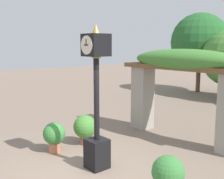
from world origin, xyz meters
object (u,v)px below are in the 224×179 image
at_px(pedestal_clock, 97,103).
at_px(potted_plant_far_left, 85,128).
at_px(potted_plant_near_right, 54,135).
at_px(potted_plant_near_left, 168,174).

relative_size(pedestal_clock, potted_plant_far_left, 3.83).
bearing_deg(potted_plant_near_right, pedestal_clock, 9.94).
height_order(potted_plant_near_left, potted_plant_far_left, potted_plant_far_left).
relative_size(potted_plant_near_left, potted_plant_far_left, 0.97).
bearing_deg(pedestal_clock, potted_plant_far_left, 154.55).
bearing_deg(potted_plant_near_right, potted_plant_far_left, 88.28).
height_order(pedestal_clock, potted_plant_far_left, pedestal_clock).
xyz_separation_m(potted_plant_near_left, potted_plant_far_left, (-3.72, 0.57, 0.02)).
bearing_deg(potted_plant_near_left, potted_plant_near_right, -172.46).
bearing_deg(potted_plant_near_right, potted_plant_near_left, 7.54).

